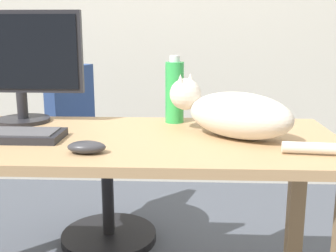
% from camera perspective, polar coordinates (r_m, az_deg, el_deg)
% --- Properties ---
extents(desk, '(1.57, 0.64, 0.71)m').
position_cam_1_polar(desk, '(1.43, -8.95, -5.36)').
color(desk, tan).
rests_on(desk, ground_plane).
extents(office_chair, '(0.50, 0.48, 0.88)m').
position_cam_1_polar(office_chair, '(2.14, -9.50, -5.88)').
color(office_chair, black).
rests_on(office_chair, ground_plane).
extents(monitor, '(0.48, 0.20, 0.42)m').
position_cam_1_polar(monitor, '(1.67, -19.59, 8.13)').
color(monitor, '#232328').
rests_on(monitor, desk).
extents(cat, '(0.51, 0.38, 0.20)m').
position_cam_1_polar(cat, '(1.38, 8.83, 1.77)').
color(cat, silver).
rests_on(cat, desk).
extents(computer_mouse, '(0.11, 0.06, 0.04)m').
position_cam_1_polar(computer_mouse, '(1.22, -10.93, -2.84)').
color(computer_mouse, '#333338').
rests_on(computer_mouse, desk).
extents(water_bottle, '(0.07, 0.07, 0.25)m').
position_cam_1_polar(water_bottle, '(1.59, 0.90, 4.71)').
color(water_bottle, green).
rests_on(water_bottle, desk).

